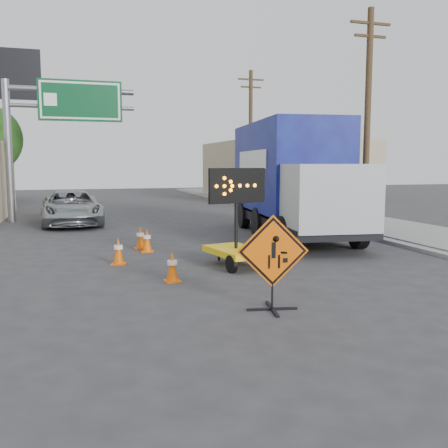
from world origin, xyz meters
name	(u,v)px	position (x,y,z in m)	size (l,w,h in m)	color
ground	(284,320)	(0.00, 0.00, 0.00)	(100.00, 100.00, 0.00)	#2D2D30
curb_right	(295,218)	(7.20, 15.00, 0.06)	(0.40, 60.00, 0.12)	gray
sidewalk_right	(336,217)	(9.50, 15.00, 0.07)	(4.00, 60.00, 0.15)	gray
building_right_far	(283,170)	(13.00, 30.00, 2.30)	(10.00, 14.00, 4.60)	tan
highway_gantry	(53,117)	(-4.43, 17.96, 5.07)	(6.18, 0.38, 6.90)	slate
utility_pole_near	(367,118)	(8.00, 10.00, 4.68)	(1.80, 0.26, 9.00)	#4D3721
utility_pole_far	(251,136)	(8.00, 24.00, 4.68)	(1.80, 0.26, 9.00)	#4D3721
construction_sign	(273,260)	(0.01, 0.62, 0.98)	(1.39, 0.99, 1.86)	black
arrow_board	(236,245)	(0.64, 4.75, 0.61)	(1.70, 2.10, 2.71)	yellow
pickup_truck	(72,208)	(-3.70, 16.10, 0.79)	(2.63, 5.71, 1.59)	#A1A4A8
box_truck	(292,185)	(4.52, 9.66, 2.01)	(3.89, 9.61, 4.43)	black
cone_a	(172,267)	(-1.39, 3.52, 0.37)	(0.41, 0.41, 0.73)	#DF5604
cone_b	(118,251)	(-2.44, 6.00, 0.39)	(0.49, 0.49, 0.78)	#DF5604
cone_c	(147,240)	(-1.39, 7.78, 0.38)	(0.42, 0.42, 0.77)	#DF5604
cone_d	(140,238)	(-1.51, 8.41, 0.38)	(0.43, 0.43, 0.76)	#DF5604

